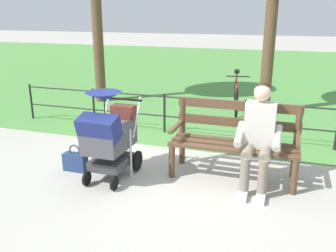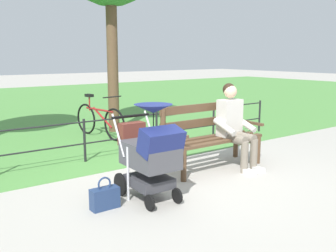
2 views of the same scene
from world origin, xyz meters
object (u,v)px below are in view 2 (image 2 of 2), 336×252
(person_on_bench, at_px, (235,123))
(handbag, at_px, (105,198))
(stroller, at_px, (150,151))
(park_bench, at_px, (210,133))
(bicycle, at_px, (99,120))

(person_on_bench, distance_m, handbag, 2.43)
(stroller, bearing_deg, person_on_bench, -167.92)
(park_bench, height_order, stroller, stroller)
(handbag, bearing_deg, person_on_bench, -172.49)
(person_on_bench, bearing_deg, stroller, 12.08)
(stroller, xyz_separation_m, handbag, (0.56, -0.07, -0.47))
(person_on_bench, distance_m, stroller, 1.83)
(park_bench, relative_size, handbag, 4.33)
(park_bench, bearing_deg, bicycle, -82.37)
(person_on_bench, xyz_separation_m, handbag, (2.35, 0.31, -0.55))
(person_on_bench, bearing_deg, handbag, 7.51)
(stroller, bearing_deg, bicycle, -107.07)
(stroller, distance_m, handbag, 0.74)
(handbag, xyz_separation_m, bicycle, (-1.65, -3.47, 0.24))
(park_bench, height_order, person_on_bench, person_on_bench)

